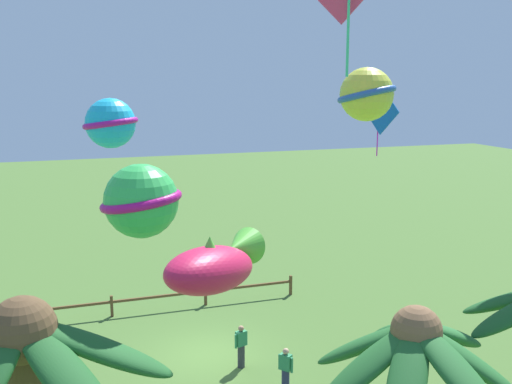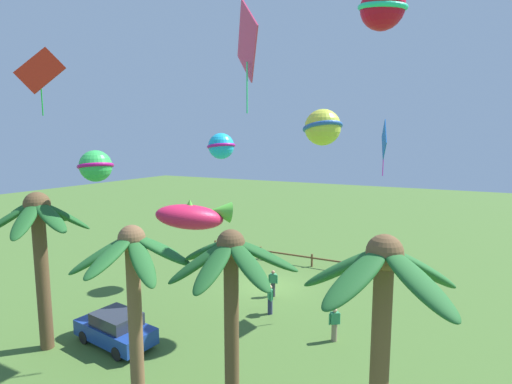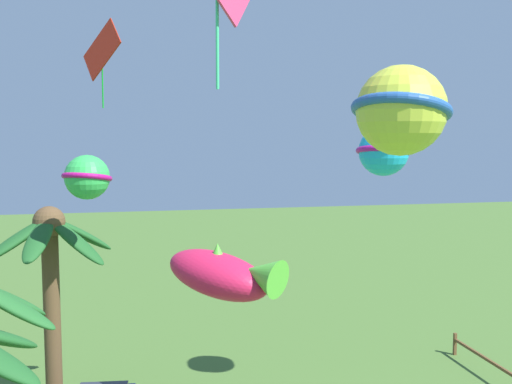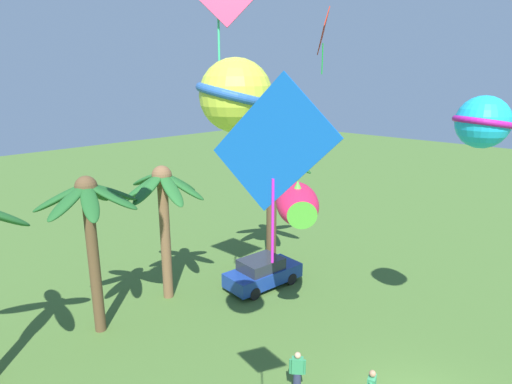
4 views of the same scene
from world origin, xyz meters
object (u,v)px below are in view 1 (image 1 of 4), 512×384
Objects in this scene: kite_ball_4 at (141,201)px; kite_diamond_2 at (379,108)px; spectator_0 at (406,369)px; spectator_2 at (286,370)px; kite_fish_0 at (215,266)px; spectator_1 at (241,346)px; kite_ball_7 at (367,94)px; kite_ball_5 at (110,123)px.

kite_diamond_2 is at bearing -137.51° from kite_ball_4.
spectator_0 is 1.00× the size of spectator_2.
spectator_0 is 0.42× the size of kite_fish_0.
spectator_1 is at bearing -114.64° from kite_fish_0.
kite_ball_7 is at bearing -45.86° from spectator_0.
spectator_2 is at bearing 111.19° from spectator_1.
spectator_2 is 10.24m from kite_diamond_2.
kite_ball_4 is at bearing 58.34° from kite_fish_0.
spectator_1 is 1.00× the size of spectator_2.
spectator_1 is 9.09m from kite_ball_5.
spectator_0 is at bearing -169.18° from kite_fish_0.
kite_ball_7 is (1.15, -1.19, 8.97)m from spectator_0.
kite_ball_4 reaches higher than spectator_1.
spectator_0 is 8.36m from kite_fish_0.
kite_ball_5 is 8.35m from kite_ball_7.
spectator_1 is at bearing 9.54° from kite_diamond_2.
kite_fish_0 is at bearing 109.60° from kite_ball_5.
kite_ball_7 reaches higher than kite_ball_4.
spectator_1 is at bearing 166.82° from kite_ball_5.
kite_fish_0 is at bearing 23.71° from kite_ball_7.
spectator_0 is 5.76m from spectator_1.
spectator_0 and spectator_1 have the same top height.
kite_ball_5 is at bearing 0.03° from kite_diamond_2.
kite_ball_5 is at bearing -13.18° from spectator_1.
spectator_1 is (4.67, -3.37, 0.00)m from spectator_0.
kite_ball_7 is (-3.52, 2.18, 8.97)m from spectator_1.
spectator_0 is 0.54× the size of kite_diamond_2.
kite_diamond_2 reaches higher than spectator_1.
spectator_1 is at bearing -35.77° from spectator_0.
spectator_1 is 0.60× the size of kite_ball_7.
kite_fish_0 is 10.44m from kite_diamond_2.
kite_ball_4 is at bearing 88.07° from kite_ball_5.
spectator_2 is at bearing -130.46° from kite_ball_4.
kite_ball_5 reaches higher than spectator_1.
kite_ball_7 is at bearing -156.29° from kite_fish_0.
kite_ball_4 is 10.29m from kite_ball_7.
spectator_0 is at bearing 134.14° from kite_ball_7.
kite_ball_7 is at bearing 157.66° from kite_ball_5.
spectator_2 is (-0.85, 2.20, 0.00)m from spectator_1.
kite_ball_4 is 9.45m from kite_ball_5.
kite_fish_0 is 6.87m from kite_ball_5.
spectator_2 is at bearing 32.66° from kite_diamond_2.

